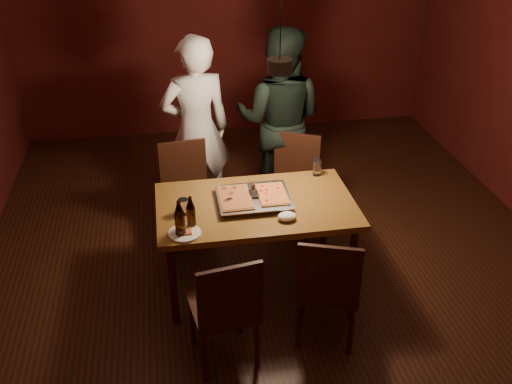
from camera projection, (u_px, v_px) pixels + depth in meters
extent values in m
plane|color=#381A0F|center=(275.00, 266.00, 4.87)|extent=(6.00, 6.00, 0.00)
plane|color=maroon|center=(227.00, 19.00, 6.75)|extent=(5.00, 0.00, 5.00)
cube|color=brown|center=(256.00, 206.00, 4.33)|extent=(1.50, 0.90, 0.05)
cylinder|color=#38190F|center=(173.00, 285.00, 4.10)|extent=(0.06, 0.06, 0.70)
cylinder|color=#38190F|center=(352.00, 266.00, 4.30)|extent=(0.06, 0.06, 0.70)
cylinder|color=#38190F|center=(169.00, 229.00, 4.73)|extent=(0.06, 0.06, 0.70)
cylinder|color=#38190F|center=(325.00, 215.00, 4.93)|extent=(0.06, 0.06, 0.70)
cube|color=#38190F|center=(189.00, 198.00, 5.02)|extent=(0.47, 0.47, 0.04)
cube|color=#38190F|center=(183.00, 164.00, 5.06)|extent=(0.42, 0.08, 0.45)
cube|color=#38190F|center=(292.00, 189.00, 5.16)|extent=(0.56, 0.56, 0.04)
cube|color=#38190F|center=(297.00, 157.00, 5.20)|extent=(0.39, 0.20, 0.45)
cube|color=#38190F|center=(223.00, 307.00, 3.77)|extent=(0.48, 0.48, 0.04)
cube|color=#38190F|center=(230.00, 297.00, 3.50)|extent=(0.42, 0.09, 0.45)
cube|color=#38190F|center=(328.00, 286.00, 3.97)|extent=(0.54, 0.54, 0.04)
cube|color=#38190F|center=(329.00, 275.00, 3.69)|extent=(0.41, 0.17, 0.45)
cube|color=silver|center=(254.00, 199.00, 4.33)|extent=(0.57, 0.47, 0.05)
cube|color=maroon|center=(235.00, 197.00, 4.28)|extent=(0.25, 0.39, 0.02)
cube|color=gold|center=(272.00, 194.00, 4.33)|extent=(0.22, 0.35, 0.02)
cylinder|color=black|center=(180.00, 225.00, 3.90)|extent=(0.07, 0.07, 0.18)
cone|color=black|center=(179.00, 208.00, 3.83)|extent=(0.07, 0.07, 0.10)
cylinder|color=black|center=(191.00, 218.00, 4.00)|extent=(0.06, 0.06, 0.16)
cone|color=black|center=(190.00, 203.00, 3.94)|extent=(0.06, 0.06, 0.09)
cylinder|color=silver|center=(183.00, 207.00, 4.16)|extent=(0.08, 0.08, 0.12)
cylinder|color=silver|center=(317.00, 168.00, 4.68)|extent=(0.07, 0.07, 0.14)
cylinder|color=white|center=(185.00, 233.00, 3.95)|extent=(0.23, 0.23, 0.02)
cube|color=gold|center=(184.00, 232.00, 3.94)|extent=(0.10, 0.08, 0.01)
ellipsoid|color=white|center=(287.00, 216.00, 4.10)|extent=(0.14, 0.11, 0.06)
imported|color=silver|center=(196.00, 130.00, 5.20)|extent=(0.71, 0.53, 1.76)
imported|color=black|center=(280.00, 120.00, 5.38)|extent=(1.06, 0.95, 1.78)
cylinder|color=black|center=(280.00, 66.00, 4.01)|extent=(0.18, 0.18, 0.10)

